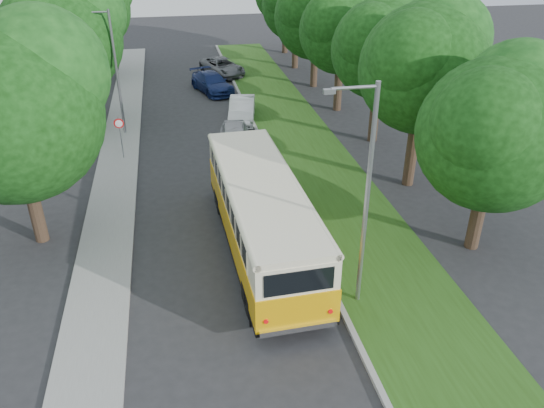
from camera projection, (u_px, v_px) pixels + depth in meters
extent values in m
plane|color=#28282B|center=(229.00, 274.00, 20.41)|extent=(120.00, 120.00, 0.00)
cube|color=gray|center=(291.00, 203.00, 25.28)|extent=(0.20, 70.00, 0.15)
cube|color=#264C14|center=(338.00, 199.00, 25.68)|extent=(4.50, 70.00, 0.13)
cube|color=gray|center=(110.00, 221.00, 23.87)|extent=(2.20, 70.00, 0.12)
cylinder|color=#332319|center=(478.00, 212.00, 21.32)|extent=(0.56, 0.56, 3.35)
sphere|color=black|center=(495.00, 135.00, 19.74)|extent=(5.85, 5.85, 5.85)
sphere|color=black|center=(517.00, 98.00, 19.85)|extent=(4.38, 4.38, 4.38)
sphere|color=black|center=(488.00, 125.00, 18.61)|extent=(4.09, 4.09, 4.09)
cylinder|color=#332319|center=(412.00, 145.00, 26.23)|extent=(0.56, 0.56, 4.26)
sphere|color=black|center=(423.00, 69.00, 24.41)|extent=(5.98, 5.98, 5.98)
sphere|color=black|center=(442.00, 39.00, 24.53)|extent=(4.49, 4.49, 4.49)
sphere|color=black|center=(414.00, 58.00, 23.26)|extent=(4.19, 4.19, 4.19)
cylinder|color=#332319|center=(375.00, 109.00, 31.52)|extent=(0.56, 0.56, 3.95)
sphere|color=black|center=(381.00, 49.00, 29.83)|extent=(5.61, 5.61, 5.61)
sphere|color=black|center=(395.00, 26.00, 29.94)|extent=(4.21, 4.21, 4.21)
sphere|color=black|center=(372.00, 40.00, 28.75)|extent=(3.92, 3.92, 3.92)
cylinder|color=#332319|center=(338.00, 83.00, 36.64)|extent=(0.56, 0.56, 3.86)
sphere|color=black|center=(342.00, 31.00, 34.96)|extent=(5.64, 5.64, 5.64)
sphere|color=black|center=(354.00, 11.00, 35.07)|extent=(4.23, 4.23, 4.23)
sphere|color=black|center=(333.00, 22.00, 33.88)|extent=(3.95, 3.95, 3.95)
cylinder|color=#332319|center=(314.00, 64.00, 41.85)|extent=(0.56, 0.56, 3.58)
sphere|color=black|center=(316.00, 17.00, 40.15)|extent=(6.36, 6.36, 6.36)
sphere|color=black|center=(307.00, 8.00, 38.92)|extent=(4.45, 4.45, 4.45)
cylinder|color=#332319|center=(295.00, 47.00, 46.97)|extent=(0.56, 0.56, 3.68)
sphere|color=black|center=(296.00, 6.00, 45.30)|extent=(5.91, 5.91, 5.91)
cylinder|color=#332319|center=(285.00, 32.00, 52.11)|extent=(0.56, 0.56, 4.05)
cylinder|color=#332319|center=(34.00, 202.00, 21.70)|extent=(0.56, 0.56, 3.68)
sphere|color=black|center=(12.00, 115.00, 19.92)|extent=(6.80, 6.80, 6.80)
sphere|color=black|center=(41.00, 73.00, 20.05)|extent=(5.10, 5.10, 5.10)
cylinder|color=#332319|center=(76.00, 99.00, 33.75)|extent=(0.56, 0.56, 3.68)
sphere|color=black|center=(66.00, 39.00, 31.96)|extent=(6.80, 6.80, 6.80)
sphere|color=black|center=(83.00, 13.00, 32.09)|extent=(5.10, 5.10, 5.10)
sphere|color=black|center=(42.00, 28.00, 30.65)|extent=(4.76, 4.76, 4.76)
cylinder|color=#332319|center=(95.00, 56.00, 44.07)|extent=(0.56, 0.56, 3.68)
sphere|color=black|center=(87.00, 9.00, 42.29)|extent=(6.80, 6.80, 6.80)
cylinder|color=gray|center=(366.00, 204.00, 17.06)|extent=(0.16, 0.16, 8.00)
cylinder|color=gray|center=(355.00, 88.00, 15.09)|extent=(1.40, 0.10, 0.10)
cube|color=gray|center=(329.00, 91.00, 15.00)|extent=(0.35, 0.16, 0.14)
cylinder|color=gray|center=(117.00, 75.00, 31.60)|extent=(0.16, 0.16, 7.50)
cylinder|color=gray|center=(95.00, 12.00, 29.75)|extent=(1.40, 0.10, 0.10)
cube|color=gray|center=(82.00, 14.00, 29.65)|extent=(0.35, 0.16, 0.14)
cylinder|color=gray|center=(121.00, 139.00, 29.37)|extent=(0.06, 0.06, 2.50)
cone|color=red|center=(119.00, 124.00, 28.91)|extent=(0.56, 0.02, 0.56)
cone|color=white|center=(119.00, 124.00, 28.89)|extent=(0.40, 0.02, 0.40)
imported|color=#B7B7BC|center=(235.00, 137.00, 30.94)|extent=(2.21, 4.51, 1.48)
imported|color=white|center=(242.00, 110.00, 35.24)|extent=(2.46, 4.86, 1.53)
imported|color=navy|center=(212.00, 83.00, 40.97)|extent=(3.46, 5.39, 1.45)
imported|color=#5B5D62|center=(222.00, 67.00, 45.31)|extent=(3.95, 5.61, 1.42)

